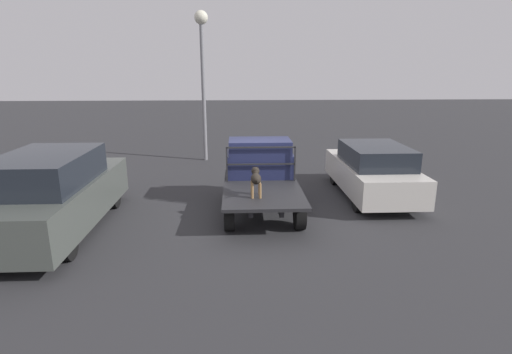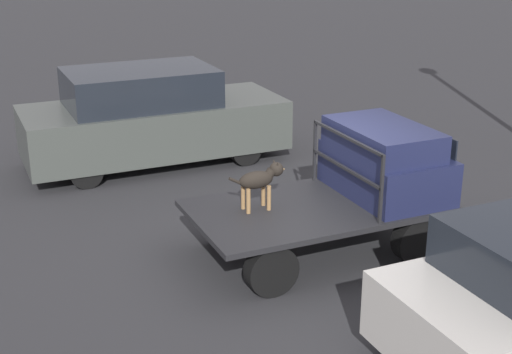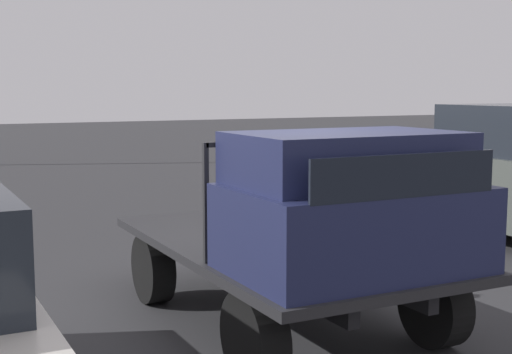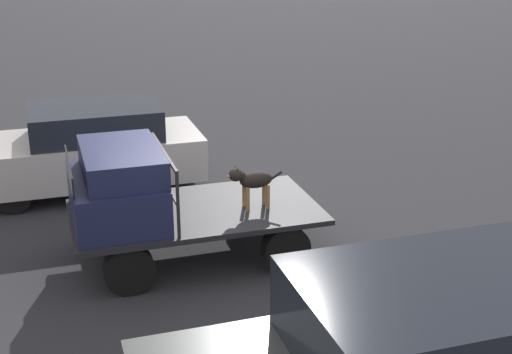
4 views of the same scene
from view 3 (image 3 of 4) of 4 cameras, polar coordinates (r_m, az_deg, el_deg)
name	(u,v)px [view 3 (image 3 of 4)]	position (r m, az deg, el deg)	size (l,w,h in m)	color
ground_plane	(280,322)	(6.74, 1.97, -11.50)	(80.00, 80.00, 0.00)	#2D2D30
flatbed_truck	(281,263)	(6.58, 1.99, -6.88)	(3.65, 2.01, 0.76)	black
truck_cab	(351,205)	(5.51, 7.64, -2.24)	(1.27, 1.89, 1.06)	#1E2347
truck_headboard	(306,178)	(6.05, 4.04, -0.06)	(0.04, 1.89, 0.97)	#232326
dog	(259,182)	(7.25, 0.27, -0.42)	(0.87, 0.25, 0.69)	#9E7547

